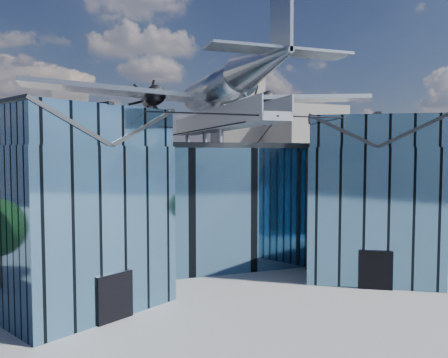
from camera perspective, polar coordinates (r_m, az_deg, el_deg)
name	(u,v)px	position (r m, az deg, el deg)	size (l,w,h in m)	color
ground_plane	(233,282)	(31.58, 1.21, -13.36)	(120.00, 120.00, 0.00)	gray
museum	(209,197)	(35.94, -1.97, -2.31)	(32.88, 24.50, 17.60)	teal
bg_towers	(144,148)	(79.78, -10.35, 3.96)	(77.00, 24.50, 26.00)	gray
tree_side_e	(367,205)	(52.88, 18.13, -3.26)	(3.49, 3.49, 4.65)	#332214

